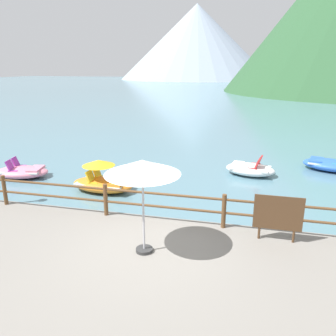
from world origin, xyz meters
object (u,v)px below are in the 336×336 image
at_px(sign_board, 278,214).
at_px(pedal_boat_4, 102,181).
at_px(pedal_boat_1, 22,172).
at_px(beach_umbrella, 143,168).
at_px(pedal_boat_0, 250,169).
at_px(pedal_boat_2, 332,165).

distance_m(sign_board, pedal_boat_4, 6.97).
bearing_deg(pedal_boat_1, sign_board, -21.17).
height_order(pedal_boat_1, pedal_boat_4, pedal_boat_4).
distance_m(beach_umbrella, pedal_boat_0, 8.51).
xyz_separation_m(beach_umbrella, pedal_boat_2, (5.99, 9.42, -2.17)).
bearing_deg(pedal_boat_4, beach_umbrella, -55.47).
height_order(pedal_boat_0, pedal_boat_2, pedal_boat_2).
distance_m(pedal_boat_1, pedal_boat_2, 13.78).
relative_size(beach_umbrella, pedal_boat_1, 0.91).
height_order(pedal_boat_1, pedal_boat_2, pedal_boat_2).
relative_size(sign_board, pedal_boat_1, 0.48).
height_order(beach_umbrella, pedal_boat_2, beach_umbrella).
bearing_deg(beach_umbrella, pedal_boat_4, 124.53).
bearing_deg(pedal_boat_2, beach_umbrella, -122.43).
distance_m(sign_board, pedal_boat_2, 8.70).
relative_size(sign_board, beach_umbrella, 0.53).
relative_size(pedal_boat_2, pedal_boat_4, 1.15).
relative_size(beach_umbrella, pedal_boat_0, 0.96).
xyz_separation_m(beach_umbrella, pedal_boat_1, (-7.14, 5.22, -2.19)).
distance_m(pedal_boat_1, pedal_boat_4, 4.11).
bearing_deg(sign_board, pedal_boat_0, 95.99).
bearing_deg(pedal_boat_2, pedal_boat_0, -157.15).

